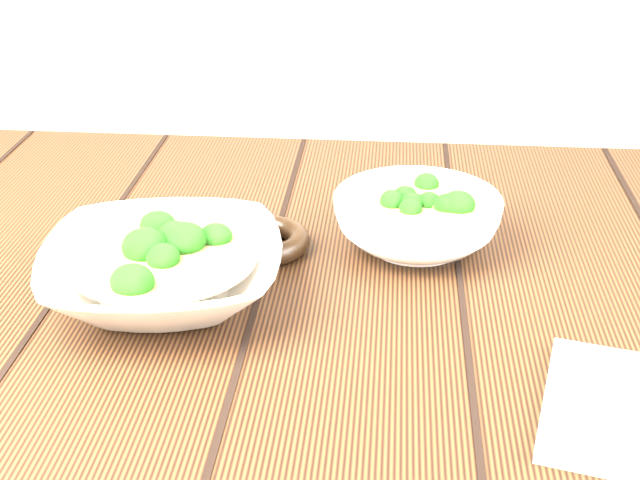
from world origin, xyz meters
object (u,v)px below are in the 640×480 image
soup_bowl_back (417,219)px  soup_bowl_front (163,269)px  trivet (265,241)px  table (286,371)px

soup_bowl_back → soup_bowl_front: bearing=-151.5°
soup_bowl_front → trivet: 0.14m
soup_bowl_front → soup_bowl_back: bearing=28.5°
soup_bowl_back → table: bearing=-149.1°
table → trivet: (-0.03, 0.05, 0.13)m
soup_bowl_front → trivet: size_ratio=2.71×
soup_bowl_front → soup_bowl_back: (0.25, 0.13, 0.00)m
table → soup_bowl_front: size_ratio=4.56×
table → soup_bowl_back: 0.22m
table → soup_bowl_back: size_ratio=5.96×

